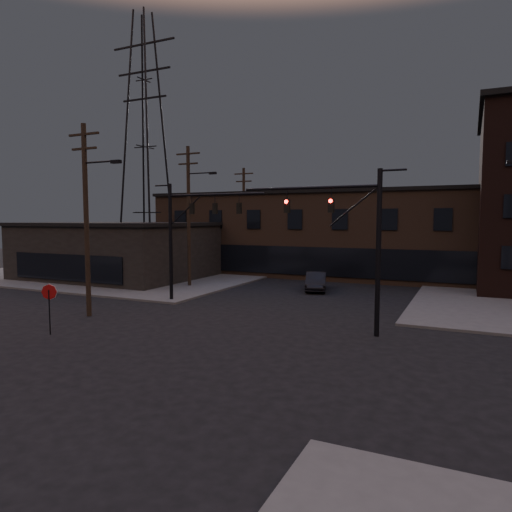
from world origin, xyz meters
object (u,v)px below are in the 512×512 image
Objects in this scene: traffic_signal_far at (186,228)px; car_crossing at (316,281)px; traffic_signal_near at (355,234)px; stop_sign at (49,297)px.

traffic_signal_far is 11.58m from car_crossing.
traffic_signal_near is 14.22m from car_crossing.
stop_sign is 0.56× the size of car_crossing.
traffic_signal_near is 3.23× the size of stop_sign.
stop_sign is 20.23m from car_crossing.
traffic_signal_near reaches higher than car_crossing.
traffic_signal_near reaches higher than stop_sign.
stop_sign is at bearing -154.10° from traffic_signal_near.
traffic_signal_near is at bearing -16.17° from traffic_signal_far.
traffic_signal_far is at bearing 163.83° from traffic_signal_near.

